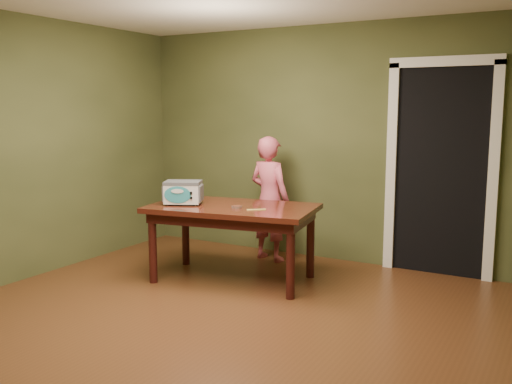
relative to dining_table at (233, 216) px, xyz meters
The scene contains 8 objects.
floor 1.48m from the dining_table, 71.68° to the right, with size 5.00×5.00×0.00m, color #512D17.
room_shell 1.70m from the dining_table, 71.68° to the right, with size 4.52×5.02×2.61m.
doorway 2.33m from the dining_table, 41.56° to the left, with size 1.10×0.66×2.25m.
dining_table is the anchor object (origin of this frame).
toy_oven 0.55m from the dining_table, 161.18° to the right, with size 0.44×0.38×0.23m.
baking_pan 0.18m from the dining_table, 41.95° to the right, with size 0.10×0.10×0.02m.
spatula 0.35m from the dining_table, 15.78° to the right, with size 0.18×0.03×0.01m, color #E3D662.
child 0.86m from the dining_table, 93.01° to the left, with size 0.51×0.33×1.39m, color #D1566B.
Camera 1 is at (2.48, -3.42, 1.71)m, focal length 40.00 mm.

